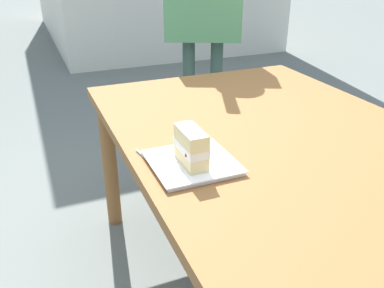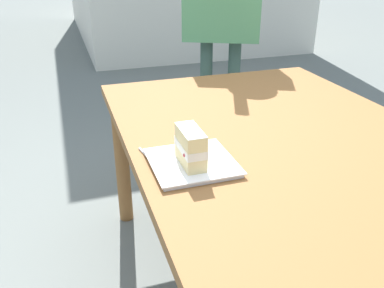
{
  "view_description": "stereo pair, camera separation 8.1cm",
  "coord_description": "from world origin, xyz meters",
  "views": [
    {
      "loc": [
        1.11,
        -0.76,
        1.29
      ],
      "look_at": [
        0.14,
        -0.36,
        0.79
      ],
      "focal_mm": 38.23,
      "sensor_mm": 36.0,
      "label": 1
    },
    {
      "loc": [
        1.14,
        -0.69,
        1.29
      ],
      "look_at": [
        0.14,
        -0.36,
        0.79
      ],
      "focal_mm": 38.23,
      "sensor_mm": 36.0,
      "label": 2
    }
  ],
  "objects": [
    {
      "name": "dessert_plate",
      "position": [
        0.14,
        -0.36,
        0.73
      ],
      "size": [
        0.24,
        0.24,
        0.02
      ],
      "color": "white",
      "rests_on": "patio_table"
    },
    {
      "name": "cake_slice",
      "position": [
        0.16,
        -0.37,
        0.79
      ],
      "size": [
        0.13,
        0.07,
        0.11
      ],
      "color": "#EAD18C",
      "rests_on": "dessert_plate"
    },
    {
      "name": "ground_plane",
      "position": [
        0.0,
        0.0,
        0.0
      ],
      "size": [
        160.0,
        160.0,
        0.0
      ],
      "primitive_type": "plane",
      "color": "slate"
    },
    {
      "name": "patio_table",
      "position": [
        0.0,
        0.0,
        0.63
      ],
      "size": [
        1.45,
        1.05,
        0.72
      ],
      "color": "brown",
      "rests_on": "ground"
    },
    {
      "name": "dessert_fork",
      "position": [
        0.08,
        -0.47,
        0.72
      ],
      "size": [
        0.17,
        0.05,
        0.01
      ],
      "color": "silver",
      "rests_on": "patio_table"
    }
  ]
}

